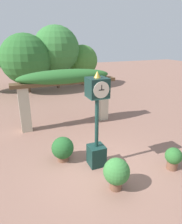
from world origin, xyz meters
TOP-DOWN VIEW (x-y plane):
  - ground_plane at (0.00, 0.00)m, footprint 60.00×60.00m
  - pedestal_clock at (-0.02, 0.22)m, footprint 0.61×0.66m
  - pergola at (0.00, 4.03)m, footprint 5.10×1.08m
  - potted_plant_near_left at (-1.03, 0.92)m, footprint 0.80×0.80m
  - potted_plant_near_right at (2.28, -0.97)m, footprint 0.56×0.56m
  - potted_plant_far_left at (0.03, -1.10)m, footprint 0.78×0.78m
  - tree_line at (0.24, 12.20)m, footprint 10.99×4.66m

SIDE VIEW (x-z plane):
  - ground_plane at x=0.00m, z-range 0.00..0.00m
  - potted_plant_near_right at x=2.28m, z-range 0.05..0.83m
  - potted_plant_near_left at x=-1.03m, z-range 0.03..0.94m
  - potted_plant_far_left at x=0.03m, z-range 0.07..1.06m
  - pedestal_clock at x=-0.02m, z-range 0.01..3.29m
  - pergola at x=0.00m, z-range 0.76..3.58m
  - tree_line at x=0.24m, z-range 0.19..5.50m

